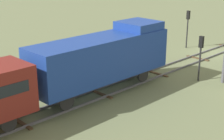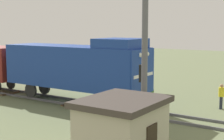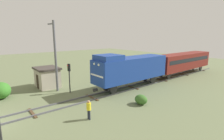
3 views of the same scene
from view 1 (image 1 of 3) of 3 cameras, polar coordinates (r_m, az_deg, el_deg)
The scene contains 7 objects.
ground_plane at distance 36.99m, azimuth 16.68°, elevation 2.80°, with size 115.92×115.92×0.00m, color #66704C.
railway_track at distance 36.97m, azimuth 16.69°, elevation 2.91°, with size 2.40×77.28×0.16m.
locomotive at distance 24.07m, azimuth -1.37°, elevation 2.34°, with size 2.90×11.60×4.60m.
traffic_signal_near at distance 37.63m, azimuth 12.50°, elevation 7.77°, with size 0.32×0.34×4.01m.
traffic_signal_mid at distance 27.51m, azimuth 14.54°, elevation 3.26°, with size 0.32×0.34×3.61m.
worker_by_signal at distance 33.66m, azimuth 4.96°, elevation 3.79°, with size 0.38×0.38×1.70m.
bush_near at distance 30.06m, azimuth -3.23°, elevation 1.07°, with size 1.39×1.13×1.01m, color #376526.
Camera 1 is at (-16.87, 31.55, 9.39)m, focal length 55.00 mm.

